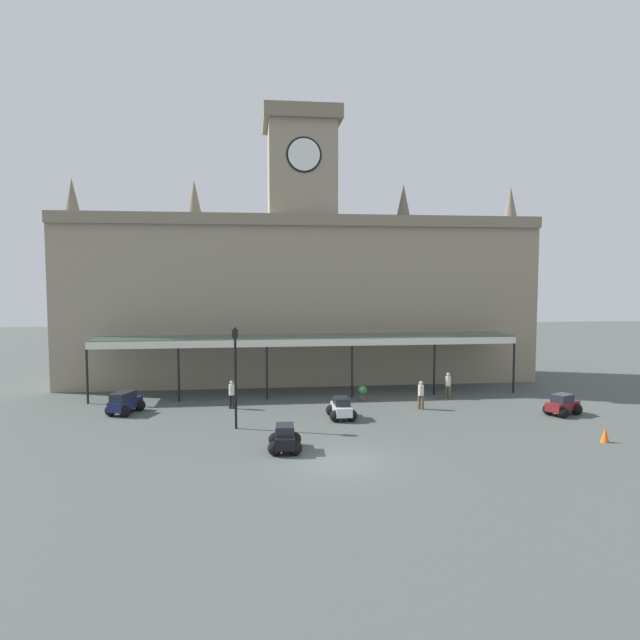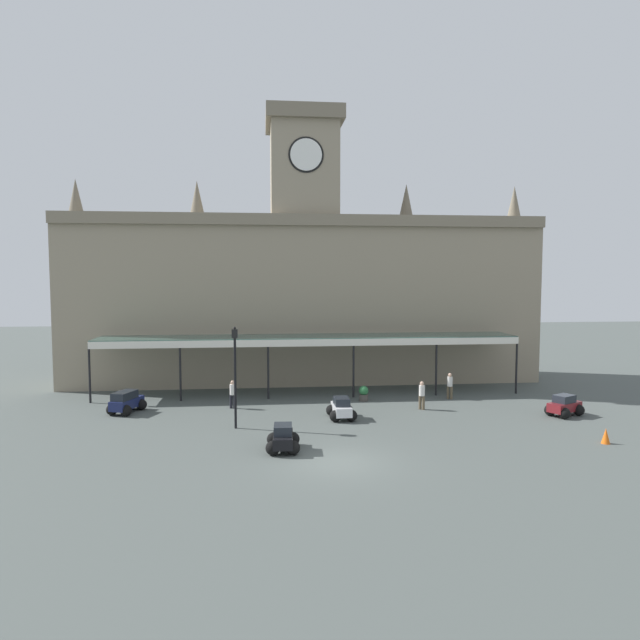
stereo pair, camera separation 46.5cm
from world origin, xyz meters
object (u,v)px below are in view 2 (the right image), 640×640
object	(u,v)px
pedestrian_crossing_forecourt	(422,394)
traffic_cone	(606,436)
pedestrian_beside_cars	(233,393)
car_white_sedan	(341,410)
car_black_sedan	(283,439)
car_navy_estate	(126,403)
planter_forecourt_centre	(364,393)
pedestrian_near_entrance	(450,385)
victorian_lamppost	(235,366)
car_maroon_sedan	(564,407)

from	to	relation	value
pedestrian_crossing_forecourt	traffic_cone	world-z (taller)	pedestrian_crossing_forecourt
pedestrian_beside_cars	car_white_sedan	bearing A→B (deg)	-26.92
car_black_sedan	pedestrian_beside_cars	bearing A→B (deg)	107.45
car_navy_estate	planter_forecourt_centre	distance (m)	14.22
car_navy_estate	car_black_sedan	distance (m)	11.83
car_navy_estate	pedestrian_crossing_forecourt	size ratio (longest dim) A/B	1.45
pedestrian_crossing_forecourt	pedestrian_beside_cars	xyz separation A→B (m)	(-11.09, 1.44, 0.00)
pedestrian_near_entrance	planter_forecourt_centre	world-z (taller)	pedestrian_near_entrance
planter_forecourt_centre	car_navy_estate	bearing A→B (deg)	-173.21
car_white_sedan	pedestrian_beside_cars	size ratio (longest dim) A/B	1.24
pedestrian_near_entrance	traffic_cone	distance (m)	10.99
pedestrian_crossing_forecourt	victorian_lamppost	bearing A→B (deg)	-164.02
planter_forecourt_centre	victorian_lamppost	bearing A→B (deg)	-143.54
car_white_sedan	car_navy_estate	world-z (taller)	car_navy_estate
car_maroon_sedan	car_navy_estate	world-z (taller)	car_navy_estate
pedestrian_crossing_forecourt	victorian_lamppost	world-z (taller)	victorian_lamppost
car_black_sedan	car_white_sedan	bearing A→B (deg)	57.84
pedestrian_beside_cars	victorian_lamppost	world-z (taller)	victorian_lamppost
pedestrian_crossing_forecourt	victorian_lamppost	size ratio (longest dim) A/B	0.32
car_white_sedan	traffic_cone	world-z (taller)	car_white_sedan
pedestrian_near_entrance	planter_forecourt_centre	xyz separation A→B (m)	(-5.58, -0.01, -0.42)
car_black_sedan	pedestrian_near_entrance	xyz separation A→B (m)	(11.01, 9.71, 0.41)
car_maroon_sedan	traffic_cone	size ratio (longest dim) A/B	3.07
pedestrian_near_entrance	traffic_cone	bearing A→B (deg)	-68.27
car_black_sedan	pedestrian_near_entrance	size ratio (longest dim) A/B	1.25
pedestrian_crossing_forecourt	victorian_lamppost	distance (m)	11.38
car_maroon_sedan	planter_forecourt_centre	xyz separation A→B (m)	(-10.54, 4.92, -0.01)
car_white_sedan	pedestrian_beside_cars	world-z (taller)	pedestrian_beside_cars
planter_forecourt_centre	traffic_cone	bearing A→B (deg)	-46.57
traffic_cone	car_white_sedan	bearing A→B (deg)	153.17
car_black_sedan	pedestrian_near_entrance	world-z (taller)	pedestrian_near_entrance
car_white_sedan	planter_forecourt_centre	world-z (taller)	car_white_sedan
car_white_sedan	victorian_lamppost	distance (m)	6.48
victorian_lamppost	car_navy_estate	bearing A→B (deg)	147.87
pedestrian_crossing_forecourt	pedestrian_near_entrance	xyz separation A→B (m)	(2.59, 2.65, 0.00)
car_white_sedan	car_black_sedan	bearing A→B (deg)	-122.16
pedestrian_crossing_forecourt	traffic_cone	distance (m)	10.08
car_maroon_sedan	pedestrian_near_entrance	xyz separation A→B (m)	(-4.96, 4.93, 0.41)
victorian_lamppost	pedestrian_beside_cars	bearing A→B (deg)	94.85
car_white_sedan	car_navy_estate	bearing A→B (deg)	167.85
pedestrian_near_entrance	victorian_lamppost	size ratio (longest dim) A/B	0.32
car_maroon_sedan	car_black_sedan	distance (m)	16.67
pedestrian_beside_cars	planter_forecourt_centre	size ratio (longest dim) A/B	1.74
car_black_sedan	victorian_lamppost	xyz separation A→B (m)	(-2.29, 4.00, 2.74)
car_navy_estate	car_black_sedan	bearing A→B (deg)	-42.70
car_white_sedan	pedestrian_crossing_forecourt	bearing A→B (deg)	18.24
car_navy_estate	victorian_lamppost	size ratio (longest dim) A/B	0.46
pedestrian_crossing_forecourt	pedestrian_beside_cars	world-z (taller)	same
traffic_cone	pedestrian_beside_cars	bearing A→B (deg)	153.14
car_maroon_sedan	pedestrian_beside_cars	size ratio (longest dim) A/B	1.34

